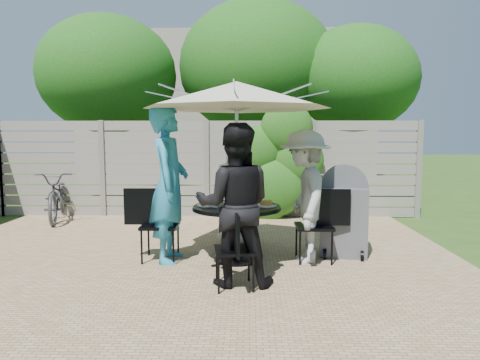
{
  "coord_description": "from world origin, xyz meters",
  "views": [
    {
      "loc": [
        0.83,
        -5.1,
        1.57
      ],
      "look_at": [
        0.7,
        0.28,
        1.0
      ],
      "focal_mm": 32.0,
      "sensor_mm": 36.0,
      "label": 1
    }
  ],
  "objects_px": {
    "person_front": "(235,205)",
    "patio_table": "(237,223)",
    "chair_back": "(238,223)",
    "person_right": "(305,197)",
    "coffee_cup": "(245,198)",
    "plate_front": "(236,209)",
    "syrup_jug": "(232,199)",
    "chair_front": "(234,266)",
    "plate_back": "(237,199)",
    "chair_left": "(159,239)",
    "glass_left": "(215,201)",
    "plate_right": "(266,204)",
    "bbq_grill": "(343,215)",
    "chair_right": "(315,240)",
    "umbrella": "(237,95)",
    "plate_left": "(207,204)",
    "bicycle": "(59,196)",
    "person_back": "(238,189)",
    "person_left": "(169,185)",
    "glass_front": "(245,204)",
    "glass_back": "(229,197)"
  },
  "relations": [
    {
      "from": "glass_back",
      "to": "glass_left",
      "type": "height_order",
      "value": "same"
    },
    {
      "from": "plate_left",
      "to": "syrup_jug",
      "type": "distance_m",
      "value": 0.31
    },
    {
      "from": "plate_front",
      "to": "syrup_jug",
      "type": "bearing_deg",
      "value": 98.61
    },
    {
      "from": "chair_front",
      "to": "person_right",
      "type": "bearing_deg",
      "value": -48.3
    },
    {
      "from": "person_front",
      "to": "glass_left",
      "type": "height_order",
      "value": "person_front"
    },
    {
      "from": "person_front",
      "to": "patio_table",
      "type": "bearing_deg",
      "value": -90.0
    },
    {
      "from": "umbrella",
      "to": "plate_left",
      "type": "height_order",
      "value": "umbrella"
    },
    {
      "from": "plate_back",
      "to": "glass_left",
      "type": "height_order",
      "value": "glass_left"
    },
    {
      "from": "bicycle",
      "to": "bbq_grill",
      "type": "height_order",
      "value": "bbq_grill"
    },
    {
      "from": "coffee_cup",
      "to": "umbrella",
      "type": "bearing_deg",
      "value": -114.16
    },
    {
      "from": "plate_left",
      "to": "chair_front",
      "type": "bearing_deg",
      "value": -69.14
    },
    {
      "from": "person_front",
      "to": "person_left",
      "type": "bearing_deg",
      "value": -45.0
    },
    {
      "from": "glass_left",
      "to": "plate_back",
      "type": "bearing_deg",
      "value": 61.1
    },
    {
      "from": "person_right",
      "to": "coffee_cup",
      "type": "xyz_separation_m",
      "value": [
        -0.73,
        0.22,
        -0.06
      ]
    },
    {
      "from": "glass_left",
      "to": "bbq_grill",
      "type": "distance_m",
      "value": 1.69
    },
    {
      "from": "person_back",
      "to": "glass_back",
      "type": "bearing_deg",
      "value": -100.42
    },
    {
      "from": "person_front",
      "to": "plate_right",
      "type": "xyz_separation_m",
      "value": [
        0.36,
        0.83,
        -0.12
      ]
    },
    {
      "from": "person_right",
      "to": "syrup_jug",
      "type": "height_order",
      "value": "person_right"
    },
    {
      "from": "plate_front",
      "to": "glass_back",
      "type": "distance_m",
      "value": 0.63
    },
    {
      "from": "plate_left",
      "to": "bicycle",
      "type": "xyz_separation_m",
      "value": [
        -2.99,
        2.52,
        -0.27
      ]
    },
    {
      "from": "plate_back",
      "to": "plate_right",
      "type": "xyz_separation_m",
      "value": [
        0.36,
        -0.36,
        0.0
      ]
    },
    {
      "from": "syrup_jug",
      "to": "chair_left",
      "type": "bearing_deg",
      "value": -176.55
    },
    {
      "from": "syrup_jug",
      "to": "coffee_cup",
      "type": "relative_size",
      "value": 1.33
    },
    {
      "from": "chair_right",
      "to": "coffee_cup",
      "type": "bearing_deg",
      "value": -14.43
    },
    {
      "from": "chair_front",
      "to": "plate_right",
      "type": "bearing_deg",
      "value": -28.01
    },
    {
      "from": "chair_back",
      "to": "chair_right",
      "type": "distance_m",
      "value": 1.37
    },
    {
      "from": "chair_right",
      "to": "plate_left",
      "type": "distance_m",
      "value": 1.4
    },
    {
      "from": "plate_front",
      "to": "bbq_grill",
      "type": "xyz_separation_m",
      "value": [
        1.37,
        0.64,
        -0.18
      ]
    },
    {
      "from": "chair_front",
      "to": "syrup_jug",
      "type": "bearing_deg",
      "value": -4.14
    },
    {
      "from": "patio_table",
      "to": "chair_front",
      "type": "distance_m",
      "value": 0.99
    },
    {
      "from": "chair_left",
      "to": "glass_left",
      "type": "bearing_deg",
      "value": -9.12
    },
    {
      "from": "umbrella",
      "to": "plate_back",
      "type": "xyz_separation_m",
      "value": [
        -0.0,
        0.36,
        -1.32
      ]
    },
    {
      "from": "chair_left",
      "to": "plate_right",
      "type": "relative_size",
      "value": 3.53
    },
    {
      "from": "patio_table",
      "to": "chair_back",
      "type": "distance_m",
      "value": 0.99
    },
    {
      "from": "chair_right",
      "to": "plate_right",
      "type": "height_order",
      "value": "chair_right"
    },
    {
      "from": "person_front",
      "to": "person_right",
      "type": "bearing_deg",
      "value": -135.0
    },
    {
      "from": "person_front",
      "to": "coffee_cup",
      "type": "xyz_separation_m",
      "value": [
        0.09,
        1.05,
        -0.08
      ]
    },
    {
      "from": "person_back",
      "to": "plate_back",
      "type": "distance_m",
      "value": 0.48
    },
    {
      "from": "plate_right",
      "to": "person_back",
      "type": "bearing_deg",
      "value": 113.73
    },
    {
      "from": "plate_front",
      "to": "glass_back",
      "type": "xyz_separation_m",
      "value": [
        -0.11,
        0.62,
        0.05
      ]
    },
    {
      "from": "plate_right",
      "to": "glass_front",
      "type": "height_order",
      "value": "glass_front"
    },
    {
      "from": "person_left",
      "to": "glass_front",
      "type": "xyz_separation_m",
      "value": [
        0.94,
        -0.25,
        -0.19
      ]
    },
    {
      "from": "chair_left",
      "to": "plate_left",
      "type": "distance_m",
      "value": 0.76
    },
    {
      "from": "person_right",
      "to": "bicycle",
      "type": "xyz_separation_m",
      "value": [
        -4.18,
        2.51,
        -0.36
      ]
    },
    {
      "from": "chair_front",
      "to": "plate_back",
      "type": "distance_m",
      "value": 1.41
    },
    {
      "from": "glass_back",
      "to": "person_right",
      "type": "bearing_deg",
      "value": -15.24
    },
    {
      "from": "bbq_grill",
      "to": "chair_right",
      "type": "bearing_deg",
      "value": -135.37
    },
    {
      "from": "patio_table",
      "to": "person_left",
      "type": "bearing_deg",
      "value": -179.72
    },
    {
      "from": "person_front",
      "to": "syrup_jug",
      "type": "relative_size",
      "value": 10.59
    },
    {
      "from": "glass_back",
      "to": "syrup_jug",
      "type": "relative_size",
      "value": 0.88
    }
  ]
}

